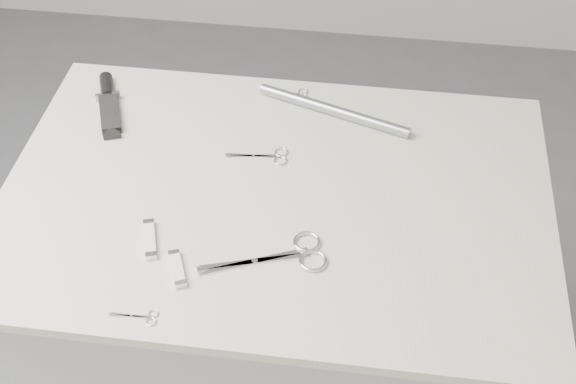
# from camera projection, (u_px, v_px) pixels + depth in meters

# --- Properties ---
(plinth) EXTENTS (0.90, 0.60, 0.90)m
(plinth) POSITION_uv_depth(u_px,v_px,m) (278.00, 346.00, 1.78)
(plinth) COLOR #B0B0AE
(plinth) RESTS_ON ground
(display_board) EXTENTS (1.00, 0.70, 0.02)m
(display_board) POSITION_uv_depth(u_px,v_px,m) (275.00, 197.00, 1.46)
(display_board) COLOR beige
(display_board) RESTS_ON plinth
(large_shears) EXTENTS (0.21, 0.13, 0.01)m
(large_shears) POSITION_uv_depth(u_px,v_px,m) (290.00, 255.00, 1.34)
(large_shears) COLOR silver
(large_shears) RESTS_ON display_board
(embroidery_scissors_a) EXTENTS (0.12, 0.05, 0.00)m
(embroidery_scissors_a) POSITION_uv_depth(u_px,v_px,m) (269.00, 156.00, 1.53)
(embroidery_scissors_a) COLOR silver
(embroidery_scissors_a) RESTS_ON display_board
(embroidery_scissors_b) EXTENTS (0.09, 0.04, 0.00)m
(embroidery_scissors_b) POSITION_uv_depth(u_px,v_px,m) (293.00, 94.00, 1.67)
(embroidery_scissors_b) COLOR silver
(embroidery_scissors_b) RESTS_ON display_board
(tiny_scissors) EXTENTS (0.08, 0.03, 0.00)m
(tiny_scissors) POSITION_uv_depth(u_px,v_px,m) (141.00, 317.00, 1.25)
(tiny_scissors) COLOR silver
(tiny_scissors) RESTS_ON display_board
(sheathed_knife) EXTENTS (0.09, 0.19, 0.02)m
(sheathed_knife) POSITION_uv_depth(u_px,v_px,m) (109.00, 102.00, 1.64)
(sheathed_knife) COLOR black
(sheathed_knife) RESTS_ON display_board
(pocket_knife_a) EXTENTS (0.04, 0.09, 0.01)m
(pocket_knife_a) POSITION_uv_depth(u_px,v_px,m) (150.00, 239.00, 1.37)
(pocket_knife_a) COLOR silver
(pocket_knife_a) RESTS_ON display_board
(pocket_knife_b) EXTENTS (0.05, 0.08, 0.01)m
(pocket_knife_b) POSITION_uv_depth(u_px,v_px,m) (177.00, 269.00, 1.32)
(pocket_knife_b) COLOR silver
(pocket_knife_b) RESTS_ON display_board
(metal_rail) EXTENTS (0.32, 0.13, 0.02)m
(metal_rail) POSITION_uv_depth(u_px,v_px,m) (334.00, 110.00, 1.62)
(metal_rail) COLOR #93969B
(metal_rail) RESTS_ON display_board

